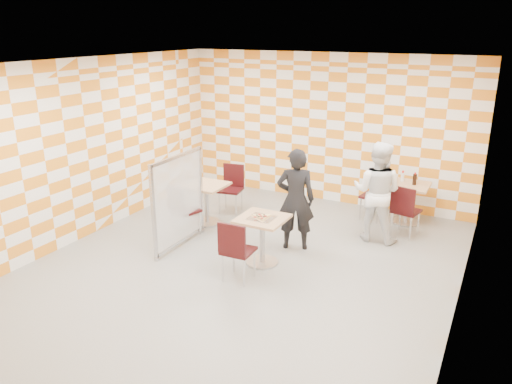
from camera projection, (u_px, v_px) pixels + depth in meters
room_shell at (260, 163)px, 7.57m from camera, size 7.00×7.00×7.00m
main_table at (262, 232)px, 7.53m from camera, size 0.70×0.70×0.75m
second_table at (408, 197)px, 9.11m from camera, size 0.70×0.70×0.75m
empty_table at (206, 197)px, 9.10m from camera, size 0.70×0.70×0.75m
chair_main_front at (235, 247)px, 6.95m from camera, size 0.43×0.44×0.92m
chair_second_front at (404, 207)px, 8.47m from camera, size 0.50×0.51×0.92m
chair_second_side at (379, 192)px, 9.23m from camera, size 0.49×0.48×0.92m
chair_empty_near at (181, 207)px, 8.49m from camera, size 0.52×0.53×0.92m
chair_empty_far at (232, 184)px, 9.72m from camera, size 0.49×0.50×0.92m
partition at (179, 200)px, 8.07m from camera, size 0.08×1.38×1.55m
man_dark at (296, 199)px, 7.98m from camera, size 0.72×0.60×1.67m
man_white at (377, 192)px, 8.30m from camera, size 0.84×0.66×1.70m
pizza_on_foil at (262, 217)px, 7.44m from camera, size 0.40×0.40×0.04m
sport_bottle at (403, 176)px, 9.19m from camera, size 0.06×0.06×0.20m
soda_bottle at (415, 179)px, 8.97m from camera, size 0.07×0.07×0.23m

